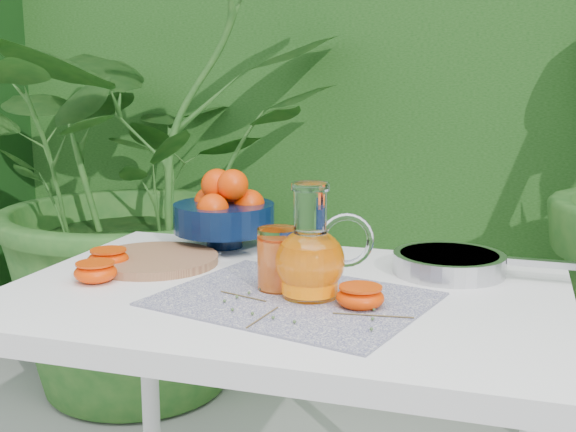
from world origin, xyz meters
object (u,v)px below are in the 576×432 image
(white_table, at_px, (285,331))
(saute_pan, at_px, (451,262))
(juice_pitcher, at_px, (311,258))
(fruit_bowl, at_px, (225,211))
(cutting_board, at_px, (154,260))

(white_table, bearing_deg, saute_pan, 34.63)
(white_table, relative_size, saute_pan, 2.62)
(saute_pan, bearing_deg, juice_pitcher, -132.29)
(juice_pitcher, bearing_deg, fruit_bowl, 132.81)
(cutting_board, xyz_separation_m, juice_pitcher, (0.37, -0.13, 0.06))
(white_table, bearing_deg, fruit_bowl, 130.26)
(juice_pitcher, bearing_deg, white_table, 144.52)
(white_table, xyz_separation_m, juice_pitcher, (0.06, -0.04, 0.15))
(cutting_board, height_order, fruit_bowl, fruit_bowl)
(saute_pan, bearing_deg, white_table, -145.37)
(white_table, xyz_separation_m, cutting_board, (-0.31, 0.08, 0.09))
(cutting_board, height_order, juice_pitcher, juice_pitcher)
(cutting_board, relative_size, juice_pitcher, 1.33)
(white_table, distance_m, juice_pitcher, 0.17)
(saute_pan, bearing_deg, cutting_board, -169.30)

